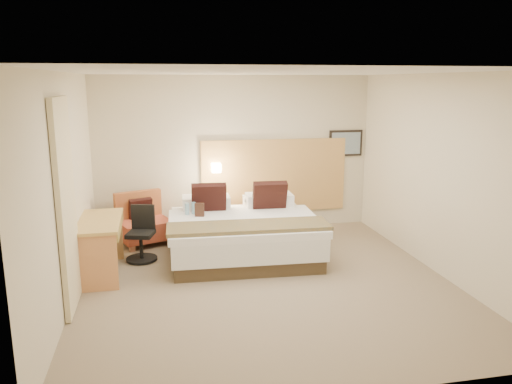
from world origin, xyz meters
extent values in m
cube|color=#816F57|center=(0.00, 0.00, -0.01)|extent=(4.80, 5.00, 0.02)
cube|color=white|center=(0.00, 0.00, 2.71)|extent=(4.80, 5.00, 0.02)
cube|color=beige|center=(0.00, 2.51, 1.35)|extent=(4.80, 0.02, 2.70)
cube|color=beige|center=(0.00, -2.51, 1.35)|extent=(4.80, 0.02, 2.70)
cube|color=beige|center=(-2.41, 0.00, 1.35)|extent=(0.02, 5.00, 2.70)
cube|color=beige|center=(2.41, 0.00, 1.35)|extent=(0.02, 5.00, 2.70)
cube|color=tan|center=(0.70, 2.47, 0.95)|extent=(2.60, 0.04, 1.30)
cube|color=black|center=(2.02, 2.48, 1.50)|extent=(0.62, 0.03, 0.47)
cube|color=gray|center=(2.02, 2.46, 1.50)|extent=(0.54, 0.01, 0.39)
cylinder|color=silver|center=(-0.35, 2.42, 1.15)|extent=(0.02, 0.12, 0.02)
cube|color=#FAE9C3|center=(-0.35, 2.36, 1.15)|extent=(0.15, 0.15, 0.15)
cube|color=beige|center=(-2.36, -0.25, 1.22)|extent=(0.06, 0.90, 2.42)
cylinder|color=#8CBFD9|center=(-0.92, 1.36, 0.69)|extent=(0.08, 0.08, 0.21)
cylinder|color=#90C6DE|center=(-0.82, 1.38, 0.69)|extent=(0.08, 0.08, 0.21)
cube|color=#3B2218|center=(-0.75, 1.22, 0.70)|extent=(0.15, 0.09, 0.23)
cube|color=#403120|center=(-0.11, 1.19, 0.10)|extent=(2.15, 2.15, 0.19)
cube|color=white|center=(-0.11, 1.19, 0.35)|extent=(2.21, 2.21, 0.32)
cube|color=white|center=(-0.12, 0.89, 0.56)|extent=(2.25, 1.62, 0.11)
cube|color=white|center=(-0.59, 1.99, 0.61)|extent=(0.76, 0.43, 0.19)
cube|color=white|center=(0.43, 1.95, 0.61)|extent=(0.76, 0.43, 0.19)
cube|color=white|center=(-0.60, 1.72, 0.71)|extent=(0.76, 0.43, 0.19)
cube|color=white|center=(0.42, 1.67, 0.71)|extent=(0.76, 0.43, 0.19)
cube|color=black|center=(-0.57, 1.50, 0.80)|extent=(0.54, 0.31, 0.54)
cube|color=black|center=(0.38, 1.46, 0.80)|extent=(0.54, 0.31, 0.54)
cube|color=#B97826|center=(-0.14, 0.46, 0.64)|extent=(2.26, 0.68, 0.05)
cube|color=tan|center=(-1.77, 1.62, 0.05)|extent=(0.10, 0.10, 0.10)
cube|color=tan|center=(-1.19, 1.83, 0.05)|extent=(0.10, 0.10, 0.10)
cube|color=#B57655|center=(-1.97, 2.13, 0.05)|extent=(0.10, 0.10, 0.10)
cube|color=#9A7449|center=(-1.38, 2.34, 0.05)|extent=(0.10, 0.10, 0.10)
cube|color=#A6442C|center=(-1.58, 1.98, 0.24)|extent=(0.97, 0.91, 0.29)
cube|color=#9F532A|center=(-1.68, 2.24, 0.60)|extent=(0.77, 0.38, 0.44)
cube|color=black|center=(-1.64, 2.14, 0.54)|extent=(0.41, 0.30, 0.38)
cylinder|color=silver|center=(-0.86, 1.30, 0.01)|extent=(0.45, 0.45, 0.02)
cylinder|color=silver|center=(-0.86, 1.30, 0.30)|extent=(0.05, 0.05, 0.55)
cylinder|color=white|center=(-0.86, 1.30, 0.58)|extent=(0.66, 0.66, 0.01)
cube|color=tan|center=(-2.14, 0.73, 0.75)|extent=(0.58, 1.24, 0.04)
cube|color=tan|center=(-2.13, 0.15, 0.37)|extent=(0.52, 0.04, 0.73)
cube|color=#B17D45|center=(-2.14, 1.31, 0.37)|extent=(0.52, 0.04, 0.73)
cube|color=#B69A47|center=(-2.09, 0.73, 0.67)|extent=(0.47, 1.16, 0.10)
cylinder|color=black|center=(-1.62, 1.17, 0.03)|extent=(0.56, 0.56, 0.03)
cylinder|color=black|center=(-1.62, 1.17, 0.22)|extent=(0.06, 0.06, 0.35)
cube|color=black|center=(-1.62, 1.17, 0.41)|extent=(0.45, 0.45, 0.06)
cube|color=black|center=(-1.57, 1.33, 0.63)|extent=(0.35, 0.13, 0.37)
camera|label=1|loc=(-1.34, -6.00, 2.58)|focal=35.00mm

